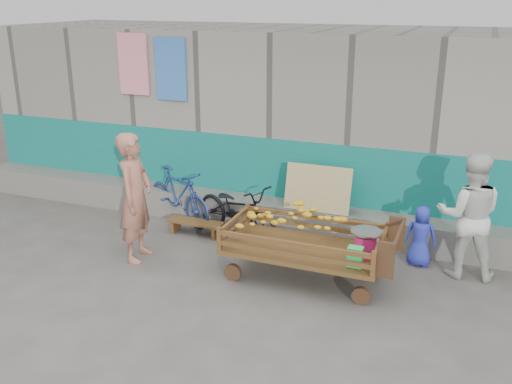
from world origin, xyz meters
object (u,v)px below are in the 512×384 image
at_px(banana_cart, 301,234).
at_px(bicycle_blue, 178,196).
at_px(child, 421,236).
at_px(bicycle_dark, 237,210).
at_px(woman, 469,215).
at_px(vendor_man, 136,197).
at_px(bench, 196,225).

distance_m(banana_cart, bicycle_blue, 2.72).
distance_m(child, bicycle_dark, 2.71).
distance_m(woman, bicycle_dark, 3.32).
xyz_separation_m(banana_cart, bicycle_dark, (-1.32, 0.98, -0.21)).
bearing_deg(vendor_man, child, -79.87).
relative_size(vendor_man, bicycle_blue, 1.21).
height_order(woman, child, woman).
xyz_separation_m(banana_cart, bicycle_blue, (-2.44, 1.18, -0.19)).
distance_m(bench, child, 3.36).
bearing_deg(banana_cart, bench, 157.64).
xyz_separation_m(bench, bicycle_dark, (0.63, 0.18, 0.27)).
bearing_deg(woman, banana_cart, 18.24).
xyz_separation_m(banana_cart, woman, (1.97, 0.90, 0.20)).
distance_m(woman, child, 0.71).
distance_m(banana_cart, vendor_man, 2.33).
height_order(banana_cart, bench, banana_cart).
bearing_deg(banana_cart, bicycle_blue, 154.28).
relative_size(banana_cart, vendor_man, 1.22).
xyz_separation_m(banana_cart, vendor_man, (-2.30, -0.24, 0.27)).
distance_m(vendor_man, woman, 4.42).
bearing_deg(bicycle_blue, woman, -70.38).
xyz_separation_m(bicycle_dark, bicycle_blue, (-1.12, 0.20, 0.02)).
bearing_deg(woman, bench, -4.91).
relative_size(banana_cart, child, 2.56).
xyz_separation_m(woman, bicycle_blue, (-4.41, 0.27, -0.39)).
relative_size(banana_cart, woman, 1.31).
height_order(bench, bicycle_dark, bicycle_dark).
height_order(bicycle_dark, bicycle_blue, bicycle_blue).
relative_size(bench, bicycle_dark, 0.54).
bearing_deg(bicycle_dark, bench, 127.48).
relative_size(vendor_man, bicycle_dark, 1.11).
relative_size(bench, bicycle_blue, 0.59).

